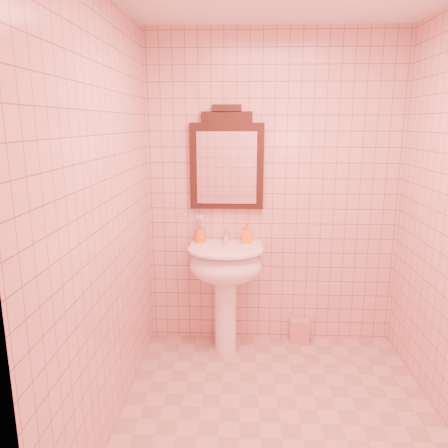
{
  "coord_description": "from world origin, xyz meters",
  "views": [
    {
      "loc": [
        -0.25,
        -2.35,
        1.8
      ],
      "look_at": [
        -0.37,
        0.55,
        1.13
      ],
      "focal_mm": 35.0,
      "sensor_mm": 36.0,
      "label": 1
    }
  ],
  "objects_px": {
    "soap_dispenser": "(247,233)",
    "pedestal_sink": "(226,273)",
    "towel": "(300,331)",
    "mirror": "(227,162)",
    "toothbrush_cup": "(200,235)"
  },
  "relations": [
    {
      "from": "pedestal_sink",
      "to": "mirror",
      "type": "height_order",
      "value": "mirror"
    },
    {
      "from": "towel",
      "to": "pedestal_sink",
      "type": "bearing_deg",
      "value": -164.91
    },
    {
      "from": "mirror",
      "to": "toothbrush_cup",
      "type": "height_order",
      "value": "mirror"
    },
    {
      "from": "pedestal_sink",
      "to": "toothbrush_cup",
      "type": "xyz_separation_m",
      "value": [
        -0.21,
        0.16,
        0.26
      ]
    },
    {
      "from": "towel",
      "to": "mirror",
      "type": "bearing_deg",
      "value": 176.72
    },
    {
      "from": "mirror",
      "to": "towel",
      "type": "distance_m",
      "value": 1.54
    },
    {
      "from": "mirror",
      "to": "towel",
      "type": "relative_size",
      "value": 4.1
    },
    {
      "from": "soap_dispenser",
      "to": "pedestal_sink",
      "type": "bearing_deg",
      "value": -131.43
    },
    {
      "from": "soap_dispenser",
      "to": "toothbrush_cup",
      "type": "bearing_deg",
      "value": -175.81
    },
    {
      "from": "mirror",
      "to": "soap_dispenser",
      "type": "bearing_deg",
      "value": -17.8
    },
    {
      "from": "pedestal_sink",
      "to": "toothbrush_cup",
      "type": "distance_m",
      "value": 0.37
    },
    {
      "from": "toothbrush_cup",
      "to": "towel",
      "type": "height_order",
      "value": "toothbrush_cup"
    },
    {
      "from": "mirror",
      "to": "soap_dispenser",
      "type": "relative_size",
      "value": 4.79
    },
    {
      "from": "toothbrush_cup",
      "to": "pedestal_sink",
      "type": "bearing_deg",
      "value": -37.72
    },
    {
      "from": "soap_dispenser",
      "to": "towel",
      "type": "relative_size",
      "value": 0.86
    }
  ]
}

